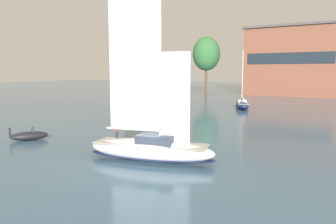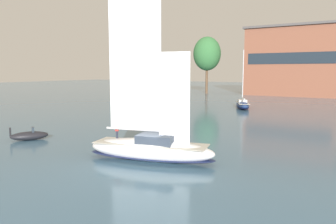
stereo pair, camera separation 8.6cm
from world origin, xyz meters
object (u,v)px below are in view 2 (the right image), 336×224
Objects in this scene: sailboat_main at (151,147)px; sailboat_moored_near_marina at (243,104)px; tree_shore_left at (207,54)px; sailboat_moored_mid_channel at (166,94)px; motor_tender at (29,136)px.

sailboat_main is 44.97m from sailboat_moored_near_marina.
tree_shore_left is at bearing 124.50° from sailboat_moored_near_marina.
sailboat_moored_mid_channel is (-38.91, 64.46, -0.69)m from sailboat_main.
tree_shore_left is at bearing 111.89° from sailboat_main.
motor_tender is at bearing -179.32° from sailboat_main.
motor_tender is at bearing -103.12° from sailboat_moored_near_marina.
sailboat_moored_near_marina is 2.83× the size of motor_tender.
sailboat_moored_near_marina is at bearing 98.63° from sailboat_main.
sailboat_moored_near_marina is (-6.75, 44.46, -0.41)m from sailboat_main.
tree_shore_left is 4.52× the size of motor_tender.
sailboat_moored_mid_channel is (-32.16, 20.00, -0.28)m from sailboat_moored_near_marina.
tree_shore_left is at bearing 74.15° from sailboat_moored_mid_channel.
sailboat_main reaches higher than sailboat_moored_near_marina.
sailboat_main is 17.18m from motor_tender.
sailboat_moored_near_marina is at bearing -55.50° from tree_shore_left.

